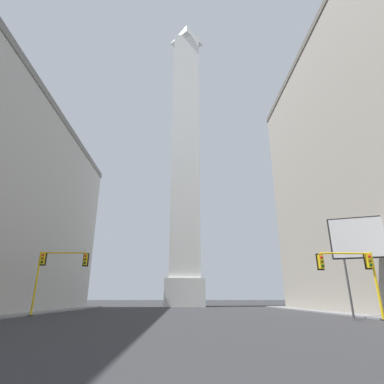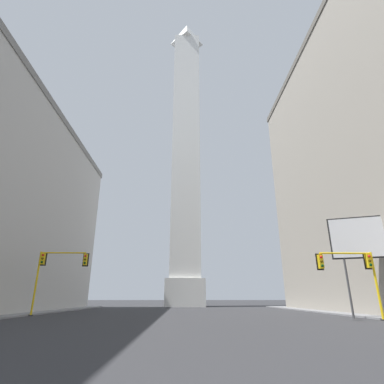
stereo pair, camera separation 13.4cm
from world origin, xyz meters
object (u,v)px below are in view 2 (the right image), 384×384
(obelisk, at_px, (186,147))
(traffic_light_mid_right, at_px, (354,268))
(traffic_light_mid_left, at_px, (55,266))
(billboard_sign, at_px, (365,239))

(obelisk, xyz_separation_m, traffic_light_mid_right, (13.27, -36.75, -30.16))
(traffic_light_mid_left, height_order, traffic_light_mid_right, traffic_light_mid_left)
(traffic_light_mid_right, distance_m, billboard_sign, 3.93)
(obelisk, height_order, traffic_light_mid_right, obelisk)
(traffic_light_mid_right, bearing_deg, billboard_sign, 35.91)
(obelisk, bearing_deg, billboard_sign, -65.94)
(traffic_light_mid_left, xyz_separation_m, billboard_sign, (28.83, -5.12, 1.94))
(obelisk, distance_m, traffic_light_mid_left, 44.02)
(traffic_light_mid_left, bearing_deg, obelisk, 66.20)
(obelisk, xyz_separation_m, billboard_sign, (15.64, -35.03, -27.54))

